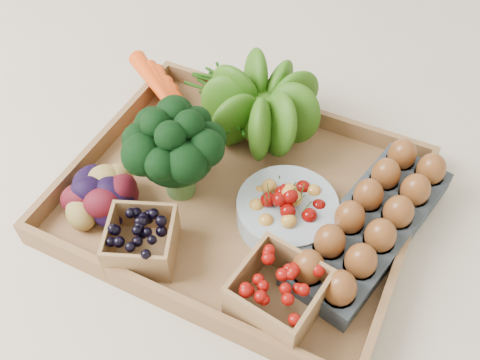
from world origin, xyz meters
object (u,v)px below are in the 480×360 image
at_px(broccoli, 178,165).
at_px(cherry_bowl, 287,211).
at_px(tray, 240,200).
at_px(egg_carton, 370,228).

xyz_separation_m(broccoli, cherry_bowl, (0.18, 0.02, -0.04)).
height_order(tray, egg_carton, egg_carton).
relative_size(broccoli, cherry_bowl, 1.01).
xyz_separation_m(cherry_bowl, egg_carton, (0.13, 0.03, -0.00)).
bearing_deg(broccoli, egg_carton, 9.15).
height_order(cherry_bowl, egg_carton, cherry_bowl).
xyz_separation_m(broccoli, egg_carton, (0.31, 0.05, -0.04)).
xyz_separation_m(tray, cherry_bowl, (0.09, -0.01, 0.03)).
relative_size(tray, cherry_bowl, 3.43).
relative_size(tray, broccoli, 3.38).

